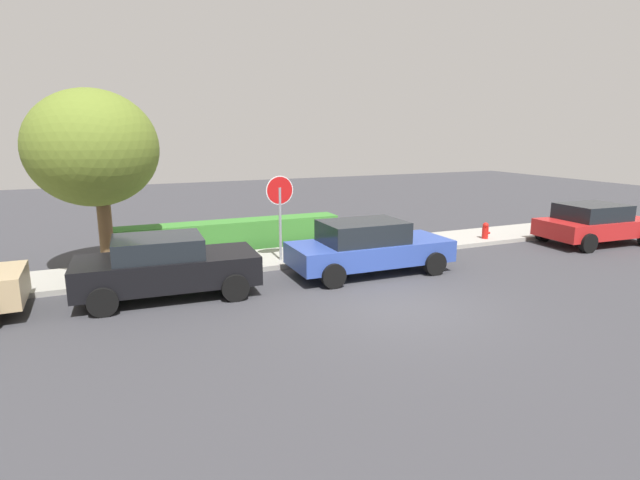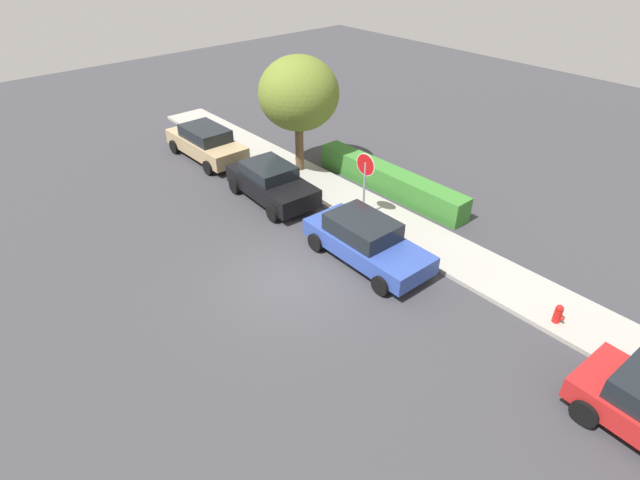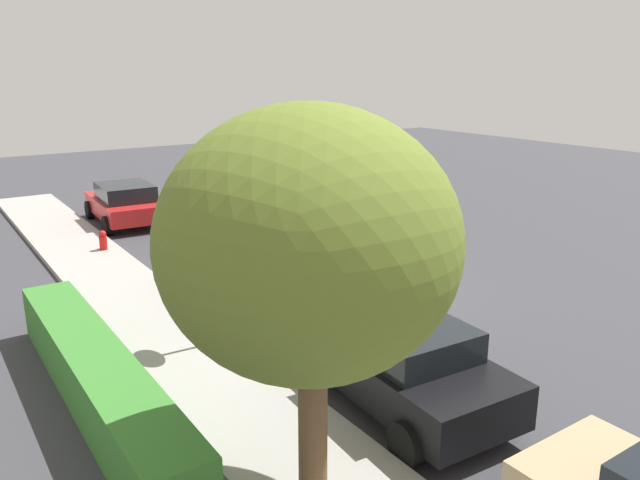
{
  "view_description": "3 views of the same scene",
  "coord_description": "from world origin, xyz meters",
  "px_view_note": "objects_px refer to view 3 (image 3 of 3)",
  "views": [
    {
      "loc": [
        -5.93,
        -9.11,
        3.87
      ],
      "look_at": [
        -1.01,
        2.08,
        1.19
      ],
      "focal_mm": 28.0,
      "sensor_mm": 36.0,
      "label": 1
    },
    {
      "loc": [
        9.89,
        -7.34,
        9.66
      ],
      "look_at": [
        0.05,
        1.21,
        1.06
      ],
      "focal_mm": 28.0,
      "sensor_mm": 36.0,
      "label": 2
    },
    {
      "loc": [
        -11.52,
        8.9,
        5.29
      ],
      "look_at": [
        -0.01,
        1.11,
        1.4
      ],
      "focal_mm": 35.0,
      "sensor_mm": 36.0,
      "label": 3
    }
  ],
  "objects_px": {
    "parked_car_black": "(398,360)",
    "parked_car_red": "(125,203)",
    "street_tree_near_corner": "(309,245)",
    "stop_sign": "(208,260)",
    "parked_car_blue": "(249,270)",
    "fire_hydrant": "(103,242)"
  },
  "relations": [
    {
      "from": "fire_hydrant",
      "to": "stop_sign",
      "type": "bearing_deg",
      "value": 179.41
    },
    {
      "from": "stop_sign",
      "to": "parked_car_red",
      "type": "bearing_deg",
      "value": -9.22
    },
    {
      "from": "parked_car_black",
      "to": "fire_hydrant",
      "type": "distance_m",
      "value": 11.21
    },
    {
      "from": "street_tree_near_corner",
      "to": "stop_sign",
      "type": "bearing_deg",
      "value": -10.55
    },
    {
      "from": "parked_car_black",
      "to": "street_tree_near_corner",
      "type": "relative_size",
      "value": 0.86
    },
    {
      "from": "parked_car_blue",
      "to": "parked_car_black",
      "type": "bearing_deg",
      "value": 178.4
    },
    {
      "from": "stop_sign",
      "to": "parked_car_red",
      "type": "xyz_separation_m",
      "value": [
        10.93,
        -1.77,
        -1.09
      ]
    },
    {
      "from": "street_tree_near_corner",
      "to": "parked_car_red",
      "type": "bearing_deg",
      "value": -9.63
    },
    {
      "from": "street_tree_near_corner",
      "to": "fire_hydrant",
      "type": "bearing_deg",
      "value": -4.48
    },
    {
      "from": "parked_car_black",
      "to": "fire_hydrant",
      "type": "height_order",
      "value": "parked_car_black"
    },
    {
      "from": "parked_car_red",
      "to": "street_tree_near_corner",
      "type": "bearing_deg",
      "value": 170.37
    },
    {
      "from": "parked_car_blue",
      "to": "street_tree_near_corner",
      "type": "xyz_separation_m",
      "value": [
        -6.73,
        2.72,
        2.66
      ]
    },
    {
      "from": "parked_car_red",
      "to": "fire_hydrant",
      "type": "relative_size",
      "value": 5.65
    },
    {
      "from": "stop_sign",
      "to": "parked_car_red",
      "type": "relative_size",
      "value": 0.65
    },
    {
      "from": "stop_sign",
      "to": "parked_car_blue",
      "type": "relative_size",
      "value": 0.58
    },
    {
      "from": "street_tree_near_corner",
      "to": "fire_hydrant",
      "type": "height_order",
      "value": "street_tree_near_corner"
    },
    {
      "from": "parked_car_black",
      "to": "parked_car_red",
      "type": "xyz_separation_m",
      "value": [
        14.39,
        -0.1,
        -0.02
      ]
    },
    {
      "from": "parked_car_blue",
      "to": "street_tree_near_corner",
      "type": "bearing_deg",
      "value": 157.96
    },
    {
      "from": "parked_car_red",
      "to": "street_tree_near_corner",
      "type": "relative_size",
      "value": 0.82
    },
    {
      "from": "street_tree_near_corner",
      "to": "fire_hydrant",
      "type": "relative_size",
      "value": 6.93
    },
    {
      "from": "parked_car_red",
      "to": "fire_hydrant",
      "type": "height_order",
      "value": "parked_car_red"
    },
    {
      "from": "stop_sign",
      "to": "parked_car_black",
      "type": "bearing_deg",
      "value": -154.09
    }
  ]
}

